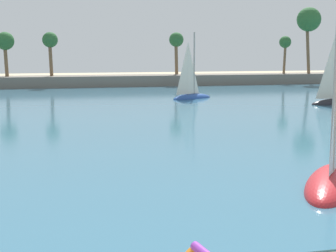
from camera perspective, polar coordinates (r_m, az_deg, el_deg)
sea at (r=68.13m, az=-12.27°, el=3.41°), size 220.00×110.60×0.06m
palm_headland at (r=83.22m, az=-12.91°, el=5.99°), size 118.16×6.47×13.26m
sailboat_toward_headland at (r=22.91m, az=18.03°, el=-4.14°), size 5.82×6.72×9.97m
sailboat_far_left at (r=61.47m, az=2.64°, el=3.81°), size 6.04×4.21×8.51m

